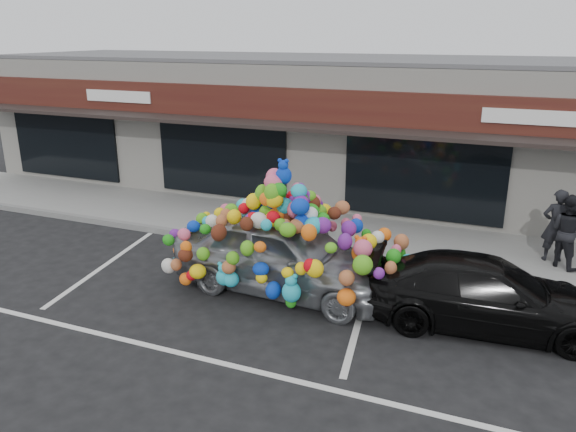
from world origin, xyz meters
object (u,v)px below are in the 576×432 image
at_px(black_sedan, 486,294).
at_px(toy_car, 284,246).
at_px(pedestrian_a, 556,225).
at_px(pedestrian_b, 568,231).

bearing_deg(black_sedan, toy_car, 84.14).
xyz_separation_m(toy_car, pedestrian_a, (5.10, 3.44, 0.01)).
bearing_deg(pedestrian_a, toy_car, 17.99).
height_order(black_sedan, pedestrian_b, pedestrian_b).
bearing_deg(pedestrian_a, pedestrian_b, 111.72).
distance_m(toy_car, black_sedan, 3.90).
xyz_separation_m(black_sedan, pedestrian_a, (1.21, 3.43, 0.35)).
distance_m(black_sedan, pedestrian_b, 3.46).
bearing_deg(pedestrian_b, toy_car, 70.57).
relative_size(pedestrian_a, pedestrian_b, 1.01).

